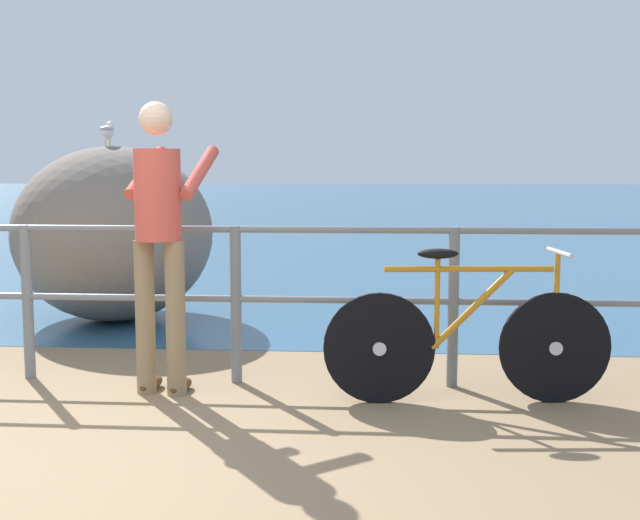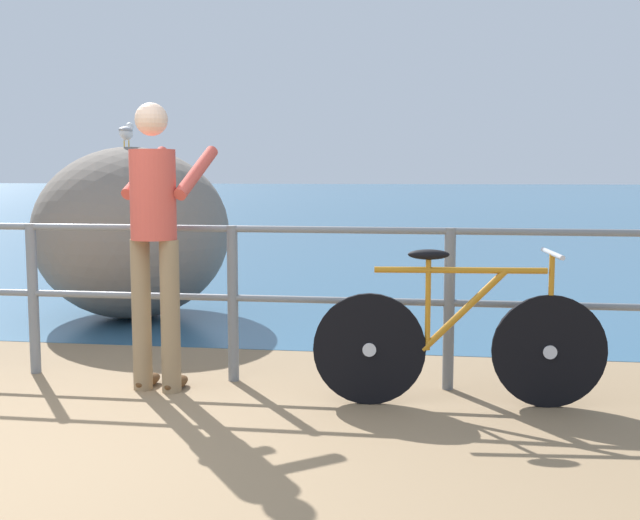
% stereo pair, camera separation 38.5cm
% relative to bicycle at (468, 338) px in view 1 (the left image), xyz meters
% --- Properties ---
extents(ground_plane, '(120.00, 120.00, 0.10)m').
position_rel_bicycle_xyz_m(ground_plane, '(-2.14, 18.57, -0.44)').
color(ground_plane, '#846B4C').
extents(sea_surface, '(120.00, 90.00, 0.01)m').
position_rel_bicycle_xyz_m(sea_surface, '(-2.14, 46.26, -0.39)').
color(sea_surface, '#2D5675').
rests_on(sea_surface, ground_plane).
extents(promenade_railing, '(9.79, 0.07, 1.02)m').
position_rel_bicycle_xyz_m(promenade_railing, '(-2.14, 0.35, 0.25)').
color(promenade_railing, slate).
rests_on(promenade_railing, ground_plane).
extents(bicycle, '(1.70, 0.48, 0.92)m').
position_rel_bicycle_xyz_m(bicycle, '(0.00, 0.00, 0.00)').
color(bicycle, black).
rests_on(bicycle, ground_plane).
extents(person_at_railing, '(0.51, 0.66, 1.78)m').
position_rel_bicycle_xyz_m(person_at_railing, '(-1.86, 0.07, 0.60)').
color(person_at_railing, '#8C7251').
rests_on(person_at_railing, ground_plane).
extents(breakwater_boulder_main, '(1.79, 1.96, 1.60)m').
position_rel_bicycle_xyz_m(breakwater_boulder_main, '(-2.96, 2.45, 0.41)').
color(breakwater_boulder_main, slate).
rests_on(breakwater_boulder_main, ground).
extents(seagull, '(0.15, 0.34, 0.23)m').
position_rel_bicycle_xyz_m(seagull, '(-3.01, 2.50, 1.35)').
color(seagull, gold).
rests_on(seagull, breakwater_boulder_main).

